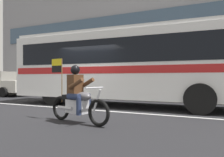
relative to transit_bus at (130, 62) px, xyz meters
name	(u,v)px	position (x,y,z in m)	size (l,w,h in m)	color
ground_plane	(89,107)	(-1.37, -1.19, -1.88)	(60.00, 60.00, 0.00)	black
sidewalk_curb	(132,96)	(-1.37, 3.91, -1.81)	(28.00, 3.80, 0.15)	gray
lane_center_stripe	(80,109)	(-1.37, -1.79, -1.88)	(26.60, 0.14, 0.01)	silver
transit_bus	(130,62)	(0.00, 0.00, 0.00)	(10.63, 2.91, 3.22)	white
motorcycle_with_rider	(78,98)	(0.03, -4.02, -1.22)	(2.16, 0.73, 1.78)	black
fire_hydrant	(205,92)	(2.85, 2.55, -1.36)	(0.22, 0.30, 0.75)	#4C8C3F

